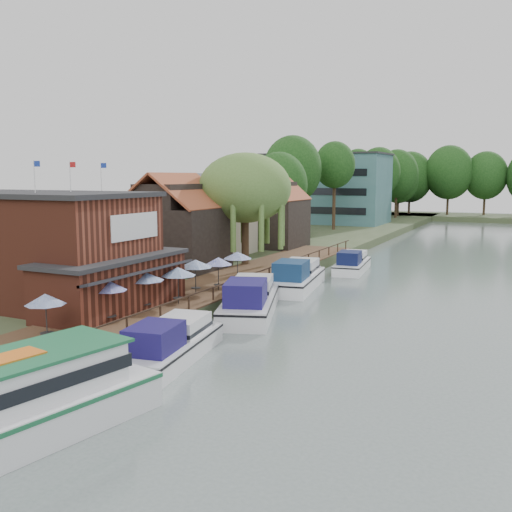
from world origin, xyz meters
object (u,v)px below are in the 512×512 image
at_px(willow, 245,209).
at_px(umbrella_5, 218,274).
at_px(umbrella_3, 178,285).
at_px(umbrella_6, 238,267).
at_px(cruiser_2, 297,273).
at_px(pub, 56,248).
at_px(cottage_a, 174,222).
at_px(cottage_b, 203,214).
at_px(umbrella_0, 46,317).
at_px(cruiser_3, 352,260).
at_px(umbrella_4, 196,276).
at_px(hotel_block, 316,188).
at_px(umbrella_2, 145,291).
at_px(cottage_c, 272,211).
at_px(umbrella_1, 110,302).
at_px(cruiser_0, 171,338).
at_px(swan, 118,385).
at_px(cruiser_1, 250,295).

bearing_deg(willow, umbrella_5, -72.13).
bearing_deg(umbrella_3, umbrella_6, 90.52).
xyz_separation_m(umbrella_3, cruiser_2, (3.03, 13.01, -0.99)).
bearing_deg(pub, willow, 80.07).
distance_m(cottage_a, cottage_b, 10.44).
bearing_deg(umbrella_0, umbrella_5, 84.64).
height_order(umbrella_6, cruiser_3, umbrella_6).
relative_size(umbrella_3, umbrella_4, 0.99).
xyz_separation_m(hotel_block, willow, (11.50, -51.00, -0.94)).
bearing_deg(cottage_a, umbrella_3, -55.39).
xyz_separation_m(pub, hotel_block, (-8.00, 71.00, 2.50)).
xyz_separation_m(umbrella_0, cruiser_2, (4.34, 22.86, -0.99)).
bearing_deg(cruiser_3, umbrella_5, -110.70).
relative_size(umbrella_0, umbrella_2, 0.99).
height_order(hotel_block, umbrella_6, hotel_block).
height_order(umbrella_5, cruiser_2, umbrella_5).
distance_m(hotel_block, cottage_c, 37.90).
height_order(umbrella_0, umbrella_4, same).
relative_size(umbrella_6, cruiser_3, 0.26).
xyz_separation_m(willow, umbrella_4, (2.96, -13.56, -3.93)).
xyz_separation_m(pub, umbrella_1, (6.45, -2.61, -2.36)).
bearing_deg(cruiser_0, umbrella_3, 111.13).
relative_size(hotel_block, umbrella_5, 10.69).
bearing_deg(umbrella_0, swan, -15.55).
bearing_deg(cottage_a, umbrella_0, -72.38).
relative_size(cottage_c, umbrella_5, 3.58).
height_order(hotel_block, umbrella_2, hotel_block).
xyz_separation_m(cottage_b, cruiser_1, (14.73, -18.61, -3.91)).
height_order(cottage_b, umbrella_1, cottage_b).
xyz_separation_m(umbrella_3, cruiser_1, (3.50, 3.31, -0.95)).
distance_m(cottage_b, umbrella_0, 33.41).
bearing_deg(umbrella_5, willow, 107.87).
xyz_separation_m(umbrella_1, umbrella_2, (-0.08, 3.33, 0.00)).
distance_m(umbrella_6, cruiser_0, 16.02).
bearing_deg(umbrella_5, cottage_a, 140.57).
height_order(umbrella_1, cruiser_1, umbrella_1).
bearing_deg(swan, pub, 144.26).
distance_m(hotel_block, umbrella_0, 79.15).
distance_m(willow, cruiser_1, 16.16).
distance_m(hotel_block, cruiser_3, 49.01).
bearing_deg(umbrella_6, umbrella_0, -93.86).
xyz_separation_m(pub, cottage_c, (0.00, 34.00, 0.60)).
bearing_deg(umbrella_2, cottage_a, 117.30).
bearing_deg(cruiser_1, cottage_a, 124.53).
bearing_deg(umbrella_6, umbrella_3, -89.48).
height_order(umbrella_3, cruiser_0, umbrella_3).
xyz_separation_m(umbrella_3, umbrella_5, (0.09, 5.07, 0.00)).
relative_size(umbrella_5, cruiser_1, 0.22).
height_order(umbrella_2, cruiser_2, umbrella_2).
bearing_deg(umbrella_1, pub, 157.93).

